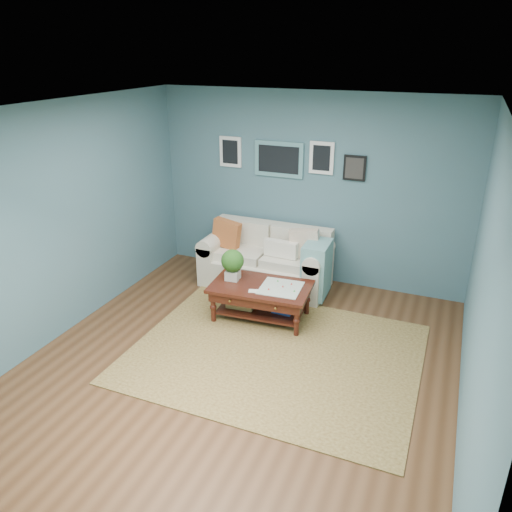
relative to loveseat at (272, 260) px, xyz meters
The scene contains 4 objects.
room_shell 2.23m from the loveseat, 79.35° to the right, with size 5.00×5.02×2.70m.
area_rug 1.81m from the loveseat, 67.82° to the right, with size 3.16×2.53×0.01m, color #553B18.
loveseat is the anchor object (origin of this frame).
coffee_table 0.96m from the loveseat, 81.16° to the right, with size 1.29×0.81×0.87m.
Camera 1 is at (1.92, -4.12, 3.23)m, focal length 35.00 mm.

